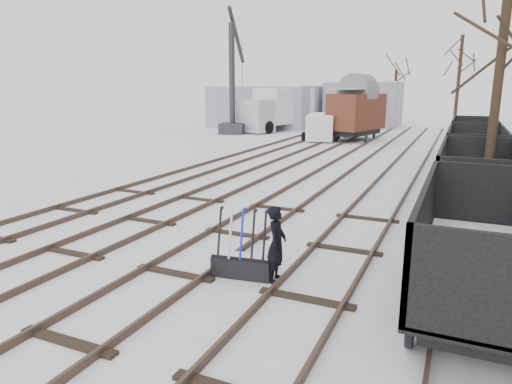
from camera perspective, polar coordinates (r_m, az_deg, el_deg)
ground at (r=10.25m, az=-10.08°, el=-10.13°), size 120.00×120.00×0.00m
tracks at (r=22.42m, az=9.91°, el=2.77°), size 13.90×52.00×0.16m
shed_left at (r=47.49m, az=1.46°, el=10.68°), size 10.00×8.00×4.10m
shed_right at (r=48.68m, az=13.34°, el=10.64°), size 7.00×6.00×4.50m
ground_frame at (r=9.90m, az=-1.73°, el=-9.00°), size 1.34×0.59×1.49m
worker at (r=9.51m, az=2.60°, el=-6.53°), size 0.47×0.64×1.63m
freight_wagon_a at (r=9.25m, az=26.58°, el=-8.14°), size 2.24×5.61×2.29m
freight_wagon_b at (r=15.42m, az=25.88°, el=0.02°), size 2.24×5.61×2.29m
freight_wagon_c at (r=21.72m, az=25.58°, el=3.49°), size 2.24×5.61×2.29m
freight_wagon_d at (r=28.07m, az=25.42°, el=5.40°), size 2.24×5.61×2.29m
box_van_wagon at (r=35.51m, az=12.47°, el=9.90°), size 3.91×5.56×3.85m
lorry at (r=42.65m, az=2.77°, el=10.31°), size 4.39×8.83×3.83m
panel_van at (r=35.47m, az=8.22°, el=8.11°), size 2.77×4.78×1.98m
crane at (r=40.08m, az=-2.82°, el=11.21°), size 2.53×6.19×10.37m
tree_near at (r=17.01m, az=27.71°, el=9.29°), size 0.30×0.30×6.64m
tree_far_left at (r=50.19m, az=16.93°, el=11.18°), size 0.30×0.30×5.69m
tree_far_right at (r=45.61m, az=23.95°, el=12.22°), size 0.30×0.30×8.42m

